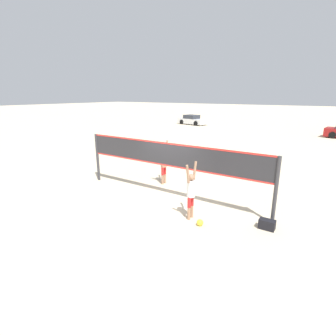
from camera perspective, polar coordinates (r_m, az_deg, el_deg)
name	(u,v)px	position (r m, az deg, el deg)	size (l,w,h in m)	color
ground_plane	(168,197)	(10.99, 0.00, -6.36)	(200.00, 200.00, 0.00)	beige
volleyball_net	(168,159)	(10.49, 0.00, 1.92)	(8.44, 0.13, 2.30)	#38383D
player_spiker	(191,190)	(8.85, 5.01, -4.84)	(0.28, 0.68, 1.98)	tan
player_blocker	(164,162)	(12.28, -0.95, 1.36)	(0.28, 0.70, 2.07)	tan
volleyball	(200,223)	(8.78, 6.97, -11.71)	(0.22, 0.22, 0.22)	yellow
gear_bag	(267,224)	(9.07, 20.74, -11.41)	(0.49, 0.28, 0.32)	black
parked_car_mid	(192,120)	(37.53, 5.31, 10.32)	(4.45, 2.53, 1.32)	silver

